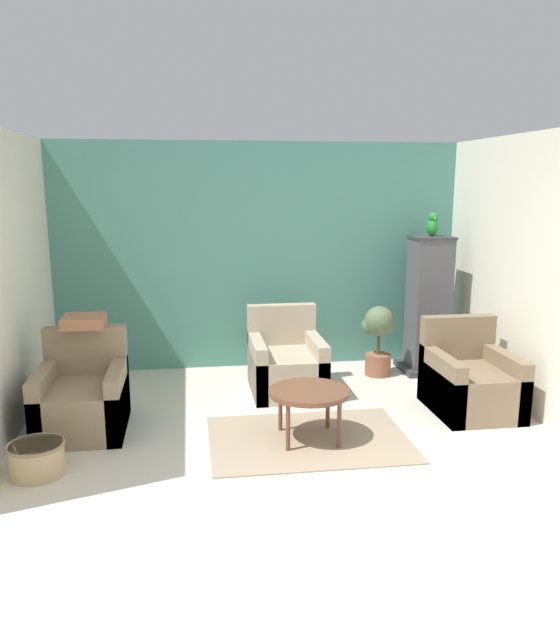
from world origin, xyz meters
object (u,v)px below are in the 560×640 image
(parrot, at_px, (432,225))
(birdcage, at_px, (428,307))
(armchair_left, at_px, (83,399))
(coffee_table, at_px, (309,395))
(potted_plant, at_px, (378,334))
(wicker_basket, at_px, (37,458))
(armchair_middle, at_px, (286,365))
(armchair_right, at_px, (470,383))

(parrot, bearing_deg, birdcage, -90.00)
(armchair_left, distance_m, birdcage, 3.84)
(coffee_table, height_order, potted_plant, potted_plant)
(wicker_basket, bearing_deg, coffee_table, 9.25)
(wicker_basket, bearing_deg, birdcage, 28.88)
(potted_plant, relative_size, wicker_basket, 1.91)
(wicker_basket, bearing_deg, armchair_left, 76.48)
(armchair_middle, relative_size, potted_plant, 1.11)
(armchair_right, distance_m, parrot, 1.90)
(armchair_right, bearing_deg, wicker_basket, -167.84)
(coffee_table, height_order, birdcage, birdcage)
(parrot, xyz_separation_m, potted_plant, (-0.60, -0.09, -1.19))
(parrot, bearing_deg, coffee_table, -134.07)
(parrot, height_order, wicker_basket, parrot)
(armchair_right, bearing_deg, armchair_middle, 153.32)
(armchair_left, height_order, armchair_right, same)
(armchair_left, relative_size, armchair_middle, 1.00)
(armchair_right, height_order, birdcage, birdcage)
(armchair_middle, height_order, birdcage, birdcage)
(birdcage, bearing_deg, armchair_left, -160.90)
(armchair_right, bearing_deg, armchair_left, 179.22)
(armchair_left, distance_m, parrot, 4.06)
(armchair_left, xyz_separation_m, armchair_right, (3.53, -0.05, 0.00))
(coffee_table, distance_m, potted_plant, 2.00)
(coffee_table, bearing_deg, armchair_middle, 89.61)
(coffee_table, height_order, parrot, parrot)
(coffee_table, bearing_deg, parrot, 45.93)
(armchair_middle, relative_size, birdcage, 0.57)
(armchair_right, height_order, wicker_basket, armchair_right)
(armchair_right, xyz_separation_m, potted_plant, (-0.53, 1.20, 0.19))
(wicker_basket, bearing_deg, parrot, 28.91)
(parrot, distance_m, potted_plant, 1.34)
(coffee_table, xyz_separation_m, parrot, (1.70, 1.76, 1.26))
(armchair_left, distance_m, armchair_right, 3.53)
(coffee_table, relative_size, armchair_right, 0.78)
(armchair_right, xyz_separation_m, parrot, (0.07, 1.30, 1.38))
(potted_plant, xyz_separation_m, wicker_basket, (-3.21, -2.01, -0.33))
(birdcage, distance_m, wicker_basket, 4.39)
(armchair_right, bearing_deg, parrot, 86.90)
(coffee_table, height_order, armchair_middle, armchair_middle)
(armchair_middle, xyz_separation_m, parrot, (1.69, 0.48, 1.38))
(armchair_middle, bearing_deg, armchair_right, -26.68)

